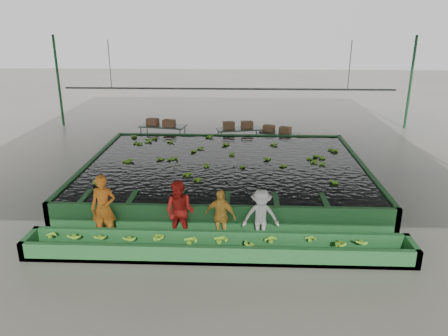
{
  "coord_description": "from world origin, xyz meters",
  "views": [
    {
      "loc": [
        0.58,
        -13.54,
        5.84
      ],
      "look_at": [
        0.0,
        0.5,
        1.0
      ],
      "focal_mm": 35.0,
      "sensor_mm": 36.0,
      "label": 1
    }
  ],
  "objects_px": {
    "worker_b": "(180,212)",
    "packing_table_right": "(279,141)",
    "worker_c": "(220,216)",
    "packing_table_mid": "(239,138)",
    "packing_table_left": "(163,135)",
    "box_stack_left": "(161,125)",
    "flotation_tank": "(225,173)",
    "worker_a": "(104,208)",
    "box_stack_right": "(277,132)",
    "box_stack_mid": "(238,128)",
    "sorting_trough": "(217,247)",
    "worker_d": "(261,216)"
  },
  "relations": [
    {
      "from": "flotation_tank",
      "to": "box_stack_right",
      "type": "relative_size",
      "value": 7.64
    },
    {
      "from": "sorting_trough",
      "to": "packing_table_left",
      "type": "relative_size",
      "value": 4.61
    },
    {
      "from": "packing_table_left",
      "to": "box_stack_right",
      "type": "relative_size",
      "value": 1.66
    },
    {
      "from": "packing_table_left",
      "to": "packing_table_right",
      "type": "xyz_separation_m",
      "value": [
        5.52,
        -0.52,
        -0.08
      ]
    },
    {
      "from": "sorting_trough",
      "to": "box_stack_mid",
      "type": "bearing_deg",
      "value": 87.69
    },
    {
      "from": "worker_c",
      "to": "sorting_trough",
      "type": "bearing_deg",
      "value": -72.81
    },
    {
      "from": "sorting_trough",
      "to": "box_stack_left",
      "type": "xyz_separation_m",
      "value": [
        -3.27,
        10.26,
        0.74
      ]
    },
    {
      "from": "flotation_tank",
      "to": "packing_table_right",
      "type": "height_order",
      "value": "flotation_tank"
    },
    {
      "from": "worker_d",
      "to": "box_stack_right",
      "type": "bearing_deg",
      "value": 81.24
    },
    {
      "from": "worker_d",
      "to": "box_stack_mid",
      "type": "height_order",
      "value": "worker_d"
    },
    {
      "from": "worker_d",
      "to": "packing_table_left",
      "type": "relative_size",
      "value": 0.71
    },
    {
      "from": "packing_table_right",
      "to": "box_stack_right",
      "type": "height_order",
      "value": "box_stack_right"
    },
    {
      "from": "flotation_tank",
      "to": "worker_c",
      "type": "xyz_separation_m",
      "value": [
        0.04,
        -4.3,
        0.31
      ]
    },
    {
      "from": "sorting_trough",
      "to": "worker_b",
      "type": "bearing_deg",
      "value": 143.07
    },
    {
      "from": "packing_table_left",
      "to": "packing_table_right",
      "type": "distance_m",
      "value": 5.55
    },
    {
      "from": "worker_d",
      "to": "box_stack_left",
      "type": "relative_size",
      "value": 1.09
    },
    {
      "from": "sorting_trough",
      "to": "packing_table_mid",
      "type": "xyz_separation_m",
      "value": [
        0.48,
        10.0,
        0.22
      ]
    },
    {
      "from": "flotation_tank",
      "to": "worker_a",
      "type": "relative_size",
      "value": 5.36
    },
    {
      "from": "box_stack_right",
      "to": "worker_b",
      "type": "bearing_deg",
      "value": -110.03
    },
    {
      "from": "worker_c",
      "to": "packing_table_mid",
      "type": "xyz_separation_m",
      "value": [
        0.44,
        9.2,
        -0.28
      ]
    },
    {
      "from": "packing_table_right",
      "to": "box_stack_left",
      "type": "bearing_deg",
      "value": 175.0
    },
    {
      "from": "worker_a",
      "to": "packing_table_right",
      "type": "distance_m",
      "value": 10.53
    },
    {
      "from": "flotation_tank",
      "to": "box_stack_mid",
      "type": "distance_m",
      "value": 4.99
    },
    {
      "from": "flotation_tank",
      "to": "packing_table_mid",
      "type": "distance_m",
      "value": 4.93
    },
    {
      "from": "box_stack_mid",
      "to": "flotation_tank",
      "type": "bearing_deg",
      "value": -94.68
    },
    {
      "from": "flotation_tank",
      "to": "packing_table_left",
      "type": "bearing_deg",
      "value": 121.55
    },
    {
      "from": "worker_c",
      "to": "box_stack_right",
      "type": "xyz_separation_m",
      "value": [
        2.19,
        9.01,
        0.07
      ]
    },
    {
      "from": "flotation_tank",
      "to": "worker_b",
      "type": "xyz_separation_m",
      "value": [
        -1.06,
        -4.3,
        0.42
      ]
    },
    {
      "from": "flotation_tank",
      "to": "worker_a",
      "type": "distance_m",
      "value": 5.35
    },
    {
      "from": "worker_c",
      "to": "packing_table_mid",
      "type": "bearing_deg",
      "value": 107.02
    },
    {
      "from": "box_stack_mid",
      "to": "box_stack_right",
      "type": "relative_size",
      "value": 1.07
    },
    {
      "from": "sorting_trough",
      "to": "worker_a",
      "type": "bearing_deg",
      "value": 165.76
    },
    {
      "from": "packing_table_left",
      "to": "packing_table_mid",
      "type": "bearing_deg",
      "value": -4.44
    },
    {
      "from": "box_stack_right",
      "to": "box_stack_mid",
      "type": "bearing_deg",
      "value": 172.71
    },
    {
      "from": "worker_c",
      "to": "worker_a",
      "type": "bearing_deg",
      "value": -160.24
    },
    {
      "from": "packing_table_mid",
      "to": "box_stack_left",
      "type": "bearing_deg",
      "value": 176.07
    },
    {
      "from": "worker_a",
      "to": "box_stack_right",
      "type": "distance_m",
      "value": 10.49
    },
    {
      "from": "worker_a",
      "to": "flotation_tank",
      "type": "bearing_deg",
      "value": 51.75
    },
    {
      "from": "packing_table_left",
      "to": "box_stack_left",
      "type": "height_order",
      "value": "box_stack_left"
    },
    {
      "from": "sorting_trough",
      "to": "packing_table_mid",
      "type": "distance_m",
      "value": 10.02
    },
    {
      "from": "worker_b",
      "to": "packing_table_right",
      "type": "height_order",
      "value": "worker_b"
    },
    {
      "from": "worker_a",
      "to": "packing_table_mid",
      "type": "xyz_separation_m",
      "value": [
        3.63,
        9.2,
        -0.46
      ]
    },
    {
      "from": "flotation_tank",
      "to": "packing_table_right",
      "type": "distance_m",
      "value": 5.22
    },
    {
      "from": "box_stack_left",
      "to": "worker_c",
      "type": "bearing_deg",
      "value": -70.74
    },
    {
      "from": "flotation_tank",
      "to": "sorting_trough",
      "type": "relative_size",
      "value": 1.0
    },
    {
      "from": "flotation_tank",
      "to": "box_stack_right",
      "type": "height_order",
      "value": "box_stack_right"
    },
    {
      "from": "worker_b",
      "to": "worker_d",
      "type": "height_order",
      "value": "worker_b"
    },
    {
      "from": "worker_d",
      "to": "box_stack_right",
      "type": "height_order",
      "value": "worker_d"
    },
    {
      "from": "flotation_tank",
      "to": "packing_table_mid",
      "type": "height_order",
      "value": "packing_table_mid"
    },
    {
      "from": "worker_a",
      "to": "packing_table_mid",
      "type": "distance_m",
      "value": 9.9
    }
  ]
}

